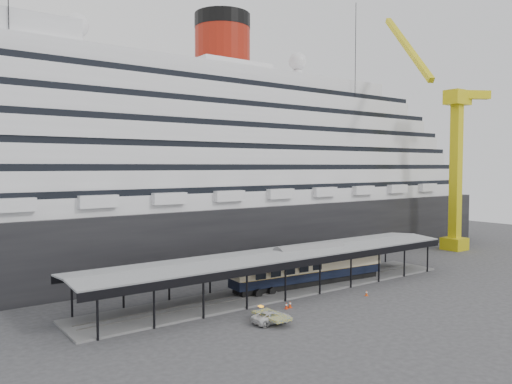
# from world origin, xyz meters

# --- Properties ---
(ground) EXTENTS (200.00, 200.00, 0.00)m
(ground) POSITION_xyz_m (0.00, 0.00, 0.00)
(ground) COLOR #333335
(ground) RESTS_ON ground
(cruise_ship) EXTENTS (130.00, 30.00, 43.90)m
(cruise_ship) POSITION_xyz_m (0.05, 32.00, 18.35)
(cruise_ship) COLOR black
(cruise_ship) RESTS_ON ground
(platform_canopy) EXTENTS (56.00, 9.18, 5.30)m
(platform_canopy) POSITION_xyz_m (0.00, 5.00, 2.36)
(platform_canopy) COLOR slate
(platform_canopy) RESTS_ON ground
(crane_yellow) EXTENTS (23.83, 18.78, 47.60)m
(crane_yellow) POSITION_xyz_m (47.06, 10.54, 19.96)
(crane_yellow) COLOR gold
(crane_yellow) RESTS_ON ground
(port_truck) EXTENTS (4.49, 2.14, 1.24)m
(port_truck) POSITION_xyz_m (-9.42, -4.70, 0.62)
(port_truck) COLOR silver
(port_truck) RESTS_ON ground
(pullman_carriage) EXTENTS (24.05, 5.12, 23.44)m
(pullman_carriage) POSITION_xyz_m (4.82, 5.00, 2.83)
(pullman_carriage) COLOR black
(pullman_carriage) RESTS_ON ground
(traffic_cone_left) EXTENTS (0.47, 0.47, 0.78)m
(traffic_cone_left) POSITION_xyz_m (-4.87, -1.65, 0.39)
(traffic_cone_left) COLOR red
(traffic_cone_left) RESTS_ON ground
(traffic_cone_mid) EXTENTS (0.50, 0.50, 0.84)m
(traffic_cone_mid) POSITION_xyz_m (-4.24, -1.56, 0.42)
(traffic_cone_mid) COLOR red
(traffic_cone_mid) RESTS_ON ground
(traffic_cone_right) EXTENTS (0.45, 0.45, 0.74)m
(traffic_cone_right) POSITION_xyz_m (7.07, -3.26, 0.37)
(traffic_cone_right) COLOR #D2410B
(traffic_cone_right) RESTS_ON ground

